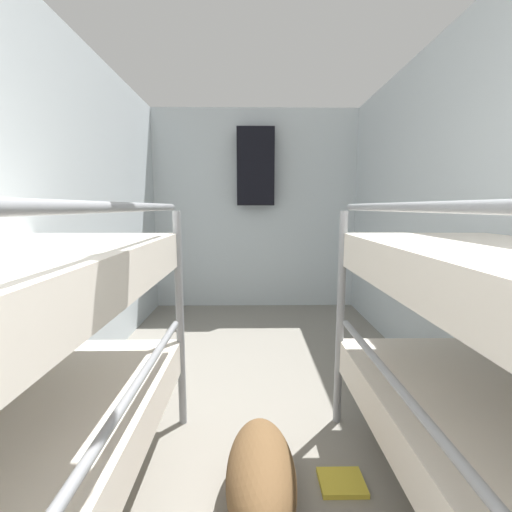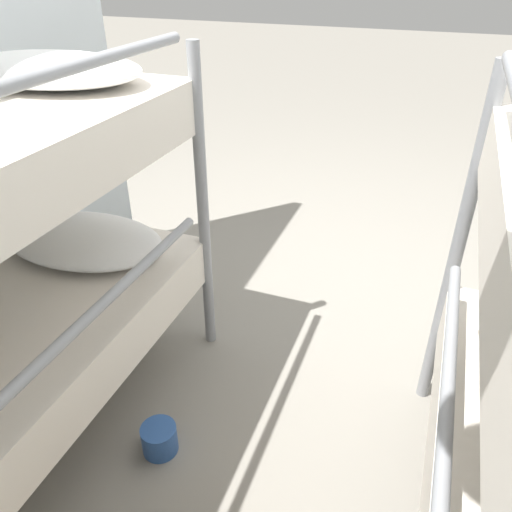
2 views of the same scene
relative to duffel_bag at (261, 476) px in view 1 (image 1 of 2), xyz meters
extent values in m
cube|color=silver|center=(-1.26, 0.63, 1.06)|extent=(0.06, 4.82, 2.42)
cube|color=silver|center=(1.28, 0.63, 1.06)|extent=(0.06, 4.82, 2.42)
cube|color=silver|center=(0.01, 3.01, 1.06)|extent=(2.60, 0.06, 2.42)
cylinder|color=gray|center=(-0.44, 0.58, 0.47)|extent=(0.04, 0.04, 1.23)
cube|color=silver|center=(-0.83, -0.28, 0.26)|extent=(0.79, 1.77, 0.18)
cylinder|color=gray|center=(-0.44, -0.28, 0.49)|extent=(0.03, 1.50, 0.03)
cylinder|color=gray|center=(-0.44, -0.28, 1.10)|extent=(0.03, 1.50, 0.03)
cylinder|color=gray|center=(0.46, 0.58, 0.47)|extent=(0.04, 0.04, 1.23)
cylinder|color=gray|center=(0.46, -0.28, 0.49)|extent=(0.03, 1.50, 0.03)
cylinder|color=gray|center=(0.46, -0.28, 1.10)|extent=(0.03, 1.50, 0.03)
ellipsoid|color=brown|center=(0.00, 0.00, 0.00)|extent=(0.29, 0.65, 0.29)
cube|color=gold|center=(0.37, 0.11, -0.13)|extent=(0.20, 0.16, 0.02)
cube|color=black|center=(0.02, 2.86, 1.57)|extent=(0.44, 0.12, 0.90)
camera|label=1|loc=(-0.04, -1.27, 1.10)|focal=24.00mm
camera|label=2|loc=(-0.32, 0.37, 1.32)|focal=35.00mm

